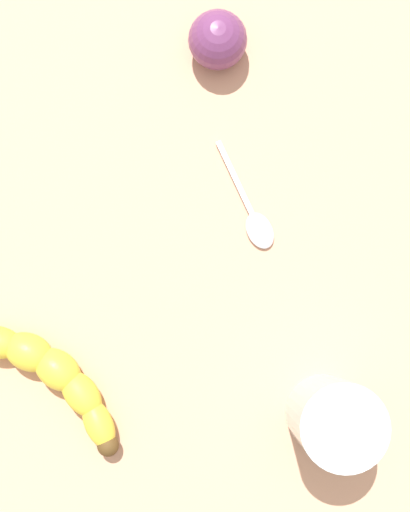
# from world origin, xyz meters

# --- Properties ---
(wooden_tabletop) EXTENTS (1.20, 1.20, 0.03)m
(wooden_tabletop) POSITION_xyz_m (0.00, 0.00, 0.01)
(wooden_tabletop) COLOR tan
(wooden_tabletop) RESTS_ON ground
(banana) EXTENTS (0.19, 0.09, 0.03)m
(banana) POSITION_xyz_m (-0.18, -0.13, 0.05)
(banana) COLOR yellow
(banana) RESTS_ON wooden_tabletop
(smoothie_glass) EXTENTS (0.07, 0.07, 0.10)m
(smoothie_glass) POSITION_xyz_m (0.08, -0.10, 0.08)
(smoothie_glass) COLOR silver
(smoothie_glass) RESTS_ON wooden_tabletop
(plum_fruit) EXTENTS (0.06, 0.06, 0.06)m
(plum_fruit) POSITION_xyz_m (-0.10, 0.21, 0.06)
(plum_fruit) COLOR #6B3360
(plum_fruit) RESTS_ON wooden_tabletop
(teaspoon) EXTENTS (0.08, 0.10, 0.01)m
(teaspoon) POSITION_xyz_m (-0.02, 0.05, 0.03)
(teaspoon) COLOR silver
(teaspoon) RESTS_ON wooden_tabletop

